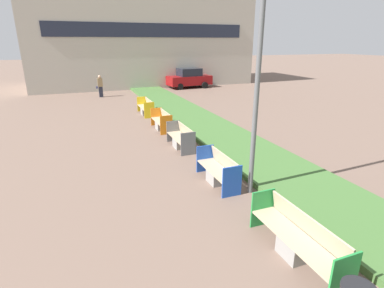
{
  "coord_description": "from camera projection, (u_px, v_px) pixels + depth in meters",
  "views": [
    {
      "loc": [
        -2.98,
        2.95,
        4.29
      ],
      "look_at": [
        0.9,
        12.96,
        0.6
      ],
      "focal_mm": 28.0,
      "sensor_mm": 36.0,
      "label": 1
    }
  ],
  "objects": [
    {
      "name": "planter_grass_strip",
      "position": [
        257.0,
        157.0,
        11.46
      ],
      "size": [
        2.8,
        120.0,
        0.18
      ],
      "color": "#426B33",
      "rests_on": "ground"
    },
    {
      "name": "building_backdrop",
      "position": [
        141.0,
        37.0,
        30.98
      ],
      "size": [
        21.55,
        8.83,
        9.54
      ],
      "color": "#B2AD9E",
      "rests_on": "ground"
    },
    {
      "name": "bench_green_frame",
      "position": [
        297.0,
        240.0,
        6.2
      ],
      "size": [
        0.65,
        2.48,
        0.94
      ],
      "color": "gray",
      "rests_on": "ground"
    },
    {
      "name": "bench_blue_frame",
      "position": [
        218.0,
        172.0,
        9.49
      ],
      "size": [
        0.65,
        1.98,
        0.94
      ],
      "color": "gray",
      "rests_on": "ground"
    },
    {
      "name": "bench_grey_frame",
      "position": [
        181.0,
        139.0,
        12.65
      ],
      "size": [
        0.65,
        1.96,
        0.94
      ],
      "color": "gray",
      "rests_on": "ground"
    },
    {
      "name": "bench_orange_frame",
      "position": [
        162.0,
        123.0,
        15.28
      ],
      "size": [
        0.65,
        1.9,
        0.94
      ],
      "color": "gray",
      "rests_on": "ground"
    },
    {
      "name": "bench_yellow_frame",
      "position": [
        146.0,
        109.0,
        18.44
      ],
      "size": [
        0.65,
        2.05,
        0.94
      ],
      "color": "gray",
      "rests_on": "ground"
    },
    {
      "name": "street_lamp_post",
      "position": [
        262.0,
        18.0,
        7.43
      ],
      "size": [
        0.24,
        0.44,
        8.88
      ],
      "color": "#56595B",
      "rests_on": "ground"
    },
    {
      "name": "pedestrian_walking",
      "position": [
        100.0,
        86.0,
        24.06
      ],
      "size": [
        0.53,
        0.24,
        1.75
      ],
      "color": "#232633",
      "rests_on": "ground"
    },
    {
      "name": "parked_car_distant",
      "position": [
        189.0,
        78.0,
        28.93
      ],
      "size": [
        4.32,
        2.08,
        1.86
      ],
      "rotation": [
        0.0,
        0.0,
        0.08
      ],
      "color": "maroon",
      "rests_on": "ground"
    }
  ]
}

